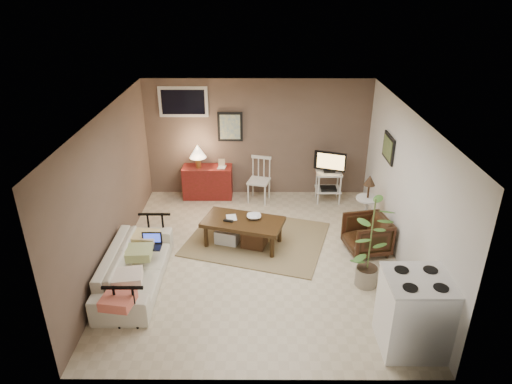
{
  "coord_description": "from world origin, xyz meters",
  "views": [
    {
      "loc": [
        -0.0,
        -6.27,
        4.15
      ],
      "look_at": [
        -0.03,
        0.35,
        1.02
      ],
      "focal_mm": 32.0,
      "sensor_mm": 36.0,
      "label": 1
    }
  ],
  "objects_px": {
    "red_console": "(207,179)",
    "tv_stand": "(329,176)",
    "coffee_table": "(243,230)",
    "spindle_chair": "(259,181)",
    "sofa": "(134,261)",
    "side_table": "(368,197)",
    "potted_plant": "(371,240)",
    "stove": "(414,313)",
    "armchair": "(367,233)"
  },
  "relations": [
    {
      "from": "armchair",
      "to": "stove",
      "type": "relative_size",
      "value": 0.67
    },
    {
      "from": "sofa",
      "to": "red_console",
      "type": "distance_m",
      "value": 3.08
    },
    {
      "from": "potted_plant",
      "to": "stove",
      "type": "height_order",
      "value": "potted_plant"
    },
    {
      "from": "coffee_table",
      "to": "tv_stand",
      "type": "height_order",
      "value": "tv_stand"
    },
    {
      "from": "side_table",
      "to": "potted_plant",
      "type": "relative_size",
      "value": 0.74
    },
    {
      "from": "spindle_chair",
      "to": "potted_plant",
      "type": "xyz_separation_m",
      "value": [
        1.58,
        -2.84,
        0.35
      ]
    },
    {
      "from": "coffee_table",
      "to": "sofa",
      "type": "relative_size",
      "value": 0.74
    },
    {
      "from": "coffee_table",
      "to": "red_console",
      "type": "height_order",
      "value": "red_console"
    },
    {
      "from": "tv_stand",
      "to": "stove",
      "type": "height_order",
      "value": "tv_stand"
    },
    {
      "from": "coffee_table",
      "to": "side_table",
      "type": "relative_size",
      "value": 1.36
    },
    {
      "from": "tv_stand",
      "to": "stove",
      "type": "relative_size",
      "value": 1.04
    },
    {
      "from": "tv_stand",
      "to": "armchair",
      "type": "distance_m",
      "value": 1.94
    },
    {
      "from": "red_console",
      "to": "armchair",
      "type": "relative_size",
      "value": 1.71
    },
    {
      "from": "spindle_chair",
      "to": "armchair",
      "type": "bearing_deg",
      "value": -47.26
    },
    {
      "from": "sofa",
      "to": "potted_plant",
      "type": "relative_size",
      "value": 1.37
    },
    {
      "from": "red_console",
      "to": "potted_plant",
      "type": "bearing_deg",
      "value": -48.53
    },
    {
      "from": "sofa",
      "to": "armchair",
      "type": "height_order",
      "value": "sofa"
    },
    {
      "from": "tv_stand",
      "to": "red_console",
      "type": "bearing_deg",
      "value": 175.57
    },
    {
      "from": "tv_stand",
      "to": "armchair",
      "type": "relative_size",
      "value": 1.57
    },
    {
      "from": "side_table",
      "to": "potted_plant",
      "type": "bearing_deg",
      "value": -101.25
    },
    {
      "from": "spindle_chair",
      "to": "tv_stand",
      "type": "relative_size",
      "value": 0.86
    },
    {
      "from": "sofa",
      "to": "spindle_chair",
      "type": "distance_m",
      "value": 3.36
    },
    {
      "from": "spindle_chair",
      "to": "armchair",
      "type": "relative_size",
      "value": 1.34
    },
    {
      "from": "coffee_table",
      "to": "spindle_chair",
      "type": "height_order",
      "value": "spindle_chair"
    },
    {
      "from": "red_console",
      "to": "tv_stand",
      "type": "relative_size",
      "value": 1.09
    },
    {
      "from": "coffee_table",
      "to": "sofa",
      "type": "xyz_separation_m",
      "value": [
        -1.55,
        -1.09,
        0.11
      ]
    },
    {
      "from": "armchair",
      "to": "stove",
      "type": "height_order",
      "value": "stove"
    },
    {
      "from": "red_console",
      "to": "tv_stand",
      "type": "xyz_separation_m",
      "value": [
        2.47,
        -0.19,
        0.16
      ]
    },
    {
      "from": "armchair",
      "to": "coffee_table",
      "type": "bearing_deg",
      "value": -106.6
    },
    {
      "from": "armchair",
      "to": "stove",
      "type": "bearing_deg",
      "value": -9.27
    },
    {
      "from": "sofa",
      "to": "red_console",
      "type": "bearing_deg",
      "value": -14.25
    },
    {
      "from": "tv_stand",
      "to": "side_table",
      "type": "bearing_deg",
      "value": -66.95
    },
    {
      "from": "spindle_chair",
      "to": "potted_plant",
      "type": "height_order",
      "value": "potted_plant"
    },
    {
      "from": "sofa",
      "to": "side_table",
      "type": "bearing_deg",
      "value": -66.75
    },
    {
      "from": "coffee_table",
      "to": "spindle_chair",
      "type": "distance_m",
      "value": 1.76
    },
    {
      "from": "red_console",
      "to": "tv_stand",
      "type": "bearing_deg",
      "value": -4.43
    },
    {
      "from": "side_table",
      "to": "armchair",
      "type": "xyz_separation_m",
      "value": [
        -0.13,
        -0.7,
        -0.33
      ]
    },
    {
      "from": "stove",
      "to": "potted_plant",
      "type": "bearing_deg",
      "value": 102.47
    },
    {
      "from": "spindle_chair",
      "to": "armchair",
      "type": "height_order",
      "value": "spindle_chair"
    },
    {
      "from": "side_table",
      "to": "sofa",
      "type": "bearing_deg",
      "value": -156.75
    },
    {
      "from": "red_console",
      "to": "stove",
      "type": "bearing_deg",
      "value": -55.38
    },
    {
      "from": "red_console",
      "to": "spindle_chair",
      "type": "xyz_separation_m",
      "value": [
        1.07,
        -0.16,
        0.03
      ]
    },
    {
      "from": "sofa",
      "to": "potted_plant",
      "type": "xyz_separation_m",
      "value": [
        3.41,
        -0.02,
        0.38
      ]
    },
    {
      "from": "stove",
      "to": "side_table",
      "type": "bearing_deg",
      "value": 89.02
    },
    {
      "from": "sofa",
      "to": "armchair",
      "type": "bearing_deg",
      "value": -75.9
    },
    {
      "from": "stove",
      "to": "red_console",
      "type": "bearing_deg",
      "value": 124.62
    },
    {
      "from": "side_table",
      "to": "potted_plant",
      "type": "xyz_separation_m",
      "value": [
        -0.32,
        -1.62,
        0.11
      ]
    },
    {
      "from": "spindle_chair",
      "to": "side_table",
      "type": "bearing_deg",
      "value": -32.66
    },
    {
      "from": "potted_plant",
      "to": "stove",
      "type": "xyz_separation_m",
      "value": [
        0.27,
        -1.24,
        -0.27
      ]
    },
    {
      "from": "red_console",
      "to": "side_table",
      "type": "xyz_separation_m",
      "value": [
        2.97,
        -1.38,
        0.27
      ]
    }
  ]
}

